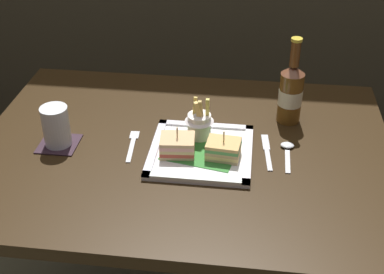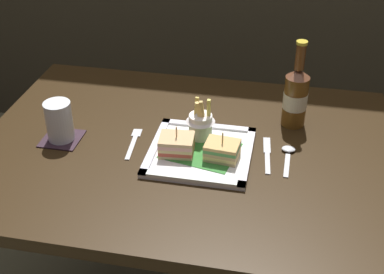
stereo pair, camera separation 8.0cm
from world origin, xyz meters
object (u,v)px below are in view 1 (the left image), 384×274
object	(u,v)px
sandwich_half_left	(177,145)
fork	(132,144)
fries_cup	(199,121)
square_plate	(201,152)
knife	(267,150)
dining_table	(184,181)
beer_bottle	(291,92)
spoon	(287,149)
sandwich_half_right	(223,149)
water_glass	(56,128)

from	to	relation	value
sandwich_half_left	fork	bearing A→B (deg)	162.86
fries_cup	fork	bearing A→B (deg)	-165.65
square_plate	knife	world-z (taller)	square_plate
dining_table	fries_cup	size ratio (longest dim) A/B	9.33
sandwich_half_left	fries_cup	size ratio (longest dim) A/B	0.79
square_plate	beer_bottle	world-z (taller)	beer_bottle
dining_table	spoon	bearing A→B (deg)	2.66
fork	knife	size ratio (longest dim) A/B	0.89
sandwich_half_left	fries_cup	bearing A→B (deg)	61.20
beer_bottle	dining_table	bearing A→B (deg)	-148.48
sandwich_half_left	sandwich_half_right	size ratio (longest dim) A/B	1.04
water_glass	beer_bottle	bearing A→B (deg)	18.49
square_plate	sandwich_half_right	xyz separation A→B (m)	(0.06, -0.02, 0.03)
square_plate	knife	size ratio (longest dim) A/B	1.59
knife	sandwich_half_left	bearing A→B (deg)	-166.53
dining_table	spoon	size ratio (longest dim) A/B	8.28
beer_bottle	water_glass	bearing A→B (deg)	-161.51
knife	water_glass	bearing A→B (deg)	-175.94
sandwich_half_left	knife	distance (m)	0.23
square_plate	sandwich_half_right	world-z (taller)	sandwich_half_right
fries_cup	fork	distance (m)	0.18
dining_table	beer_bottle	xyz separation A→B (m)	(0.27, 0.17, 0.20)
fork	knife	world-z (taller)	same
sandwich_half_left	fork	world-z (taller)	sandwich_half_left
sandwich_half_right	water_glass	bearing A→B (deg)	177.96
square_plate	knife	bearing A→B (deg)	11.72
sandwich_half_left	spoon	world-z (taller)	sandwich_half_left
sandwich_half_right	fries_cup	world-z (taller)	fries_cup
sandwich_half_right	beer_bottle	xyz separation A→B (m)	(0.17, 0.21, 0.06)
fries_cup	fork	size ratio (longest dim) A/B	0.80
sandwich_half_right	fries_cup	bearing A→B (deg)	130.14
water_glass	knife	size ratio (longest dim) A/B	0.66
sandwich_half_left	dining_table	bearing A→B (deg)	80.94
sandwich_half_left	fork	size ratio (longest dim) A/B	0.63
spoon	fries_cup	bearing A→B (deg)	174.39
sandwich_half_left	knife	xyz separation A→B (m)	(0.22, 0.05, -0.03)
dining_table	sandwich_half_left	distance (m)	0.15
knife	spoon	xyz separation A→B (m)	(0.05, 0.01, 0.00)
square_plate	spoon	size ratio (longest dim) A/B	1.97
square_plate	fork	bearing A→B (deg)	173.88
beer_bottle	spoon	size ratio (longest dim) A/B	1.88
water_glass	spoon	distance (m)	0.59
square_plate	spoon	world-z (taller)	square_plate
square_plate	sandwich_half_left	distance (m)	0.07
square_plate	fries_cup	distance (m)	0.08
dining_table	knife	distance (m)	0.24
dining_table	fork	xyz separation A→B (m)	(-0.13, -0.01, 0.11)
fries_cup	spoon	size ratio (longest dim) A/B	0.89
sandwich_half_right	spoon	bearing A→B (deg)	20.34
spoon	fork	bearing A→B (deg)	-177.00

